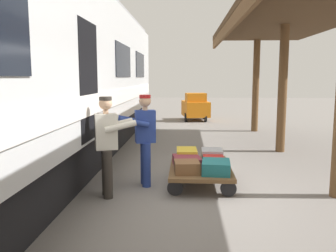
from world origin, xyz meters
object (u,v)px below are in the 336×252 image
(suitcase_gray_aluminum, at_px, (212,155))
(porter_by_door, at_px, (108,143))
(train_car, at_px, (3,75))
(suitcase_brown_leather, at_px, (187,167))
(baggage_tug, at_px, (196,107))
(suitcase_red_plastic, at_px, (214,162))
(suitcase_yellow_case, at_px, (187,154))
(luggage_cart, at_px, (200,169))
(suitcase_teal_softside, at_px, (216,167))
(porter_in_overalls, at_px, (144,137))
(suitcase_burgundy_valise, at_px, (187,161))

(suitcase_gray_aluminum, bearing_deg, porter_by_door, 35.50)
(train_car, relative_size, suitcase_brown_leather, 43.46)
(suitcase_brown_leather, xyz_separation_m, baggage_tug, (-0.41, -10.62, 0.18))
(suitcase_red_plastic, height_order, suitcase_gray_aluminum, suitcase_gray_aluminum)
(suitcase_brown_leather, height_order, suitcase_yellow_case, suitcase_yellow_case)
(luggage_cart, relative_size, suitcase_teal_softside, 3.11)
(suitcase_red_plastic, xyz_separation_m, suitcase_yellow_case, (0.51, -0.50, 0.02))
(porter_in_overalls, bearing_deg, suitcase_brown_leather, 156.69)
(luggage_cart, relative_size, porter_in_overalls, 1.07)
(porter_in_overalls, distance_m, baggage_tug, 10.35)
(suitcase_yellow_case, xyz_separation_m, baggage_tug, (-0.41, -9.62, 0.17))
(porter_in_overalls, relative_size, porter_by_door, 1.00)
(suitcase_teal_softside, height_order, suitcase_brown_leather, suitcase_teal_softside)
(porter_by_door, bearing_deg, baggage_tug, -99.06)
(suitcase_yellow_case, bearing_deg, suitcase_red_plastic, 135.71)
(suitcase_yellow_case, bearing_deg, porter_by_door, 44.64)
(porter_in_overalls, bearing_deg, suitcase_red_plastic, -173.08)
(suitcase_yellow_case, relative_size, porter_in_overalls, 0.35)
(train_car, bearing_deg, suitcase_yellow_case, -160.28)
(baggage_tug, bearing_deg, suitcase_gray_aluminum, 90.60)
(suitcase_yellow_case, distance_m, porter_in_overalls, 1.13)
(suitcase_red_plastic, bearing_deg, baggage_tug, -89.43)
(suitcase_red_plastic, distance_m, suitcase_yellow_case, 0.72)
(suitcase_brown_leather, xyz_separation_m, suitcase_red_plastic, (-0.51, -0.50, -0.02))
(train_car, xyz_separation_m, porter_by_door, (-1.83, 0.18, -1.14))
(suitcase_teal_softside, height_order, porter_by_door, porter_by_door)
(suitcase_burgundy_valise, bearing_deg, baggage_tug, -92.32)
(suitcase_burgundy_valise, relative_size, baggage_tug, 0.34)
(train_car, bearing_deg, suitcase_teal_softside, -177.90)
(suitcase_brown_leather, bearing_deg, suitcase_burgundy_valise, -90.00)
(porter_by_door, bearing_deg, luggage_cart, -152.80)
(suitcase_brown_leather, xyz_separation_m, suitcase_burgundy_valise, (0.00, -0.50, -0.01))
(luggage_cart, height_order, porter_in_overalls, porter_in_overalls)
(luggage_cart, relative_size, porter_by_door, 1.07)
(porter_by_door, bearing_deg, suitcase_yellow_case, -135.36)
(train_car, xyz_separation_m, suitcase_gray_aluminum, (-3.68, -1.13, -1.60))
(train_car, bearing_deg, suitcase_red_plastic, -170.21)
(suitcase_gray_aluminum, height_order, porter_in_overalls, porter_in_overalls)
(suitcase_brown_leather, relative_size, baggage_tug, 0.24)
(suitcase_burgundy_valise, height_order, porter_by_door, porter_by_door)
(suitcase_red_plastic, bearing_deg, suitcase_teal_softside, 90.00)
(suitcase_brown_leather, height_order, suitcase_gray_aluminum, suitcase_gray_aluminum)
(porter_by_door, bearing_deg, suitcase_red_plastic, -156.12)
(suitcase_red_plastic, height_order, porter_in_overalls, porter_in_overalls)
(suitcase_teal_softside, bearing_deg, suitcase_burgundy_valise, -44.29)
(suitcase_gray_aluminum, relative_size, suitcase_burgundy_valise, 0.78)
(train_car, xyz_separation_m, suitcase_teal_softside, (-3.68, -0.14, -1.61))
(suitcase_gray_aluminum, relative_size, porter_by_door, 0.29)
(luggage_cart, xyz_separation_m, suitcase_yellow_case, (0.26, -0.50, 0.16))
(train_car, bearing_deg, baggage_tug, -108.39)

